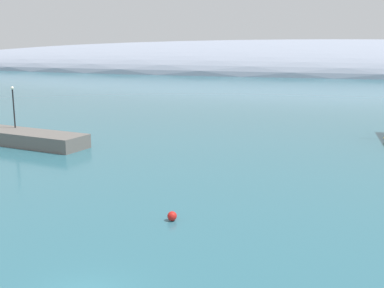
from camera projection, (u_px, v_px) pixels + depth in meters
distant_ridge at (331, 71)px, 190.11m from camera, size 377.55×86.82×24.20m
mooring_buoy_red at (172, 216)px, 30.64m from camera, size 0.61×0.61×0.61m
harbor_lamp_post at (13, 103)px, 54.71m from camera, size 0.36×0.36×4.71m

